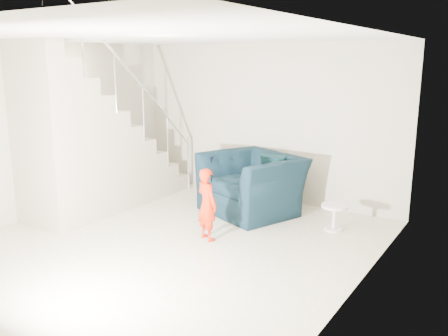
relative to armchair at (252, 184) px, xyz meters
The scene contains 12 objects.
floor 1.95m from the armchair, 97.46° to the right, with size 5.50×5.50×0.00m, color tan.
ceiling 2.93m from the armchair, 97.46° to the right, with size 5.50×5.50×0.00m, color silver.
back_wall 1.26m from the armchair, 105.75° to the left, with size 5.00×5.00×0.00m, color #A5A086.
left_wall 3.44m from the armchair, 145.63° to the right, with size 5.50×5.50×0.00m, color #A5A086.
right_wall 3.06m from the armchair, 39.80° to the right, with size 5.50×5.50×0.00m, color #A5A086.
armchair is the anchor object (origin of this frame).
toddler 1.38m from the armchair, 86.56° to the right, with size 0.37×0.24×1.00m, color #B02D05.
side_table 1.44m from the armchair, ahead, with size 0.38×0.38×0.38m.
staircase 2.65m from the armchair, 149.42° to the right, with size 1.02×3.03×3.62m.
cushion 0.46m from the armchair, 52.11° to the left, with size 0.42×0.12×0.40m, color black.
throw 0.65m from the armchair, behind, with size 0.05×0.53×0.59m, color black.
phone 1.46m from the armchair, 83.60° to the right, with size 0.02×0.05×0.10m, color black.
Camera 1 is at (3.86, -4.55, 2.41)m, focal length 38.00 mm.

